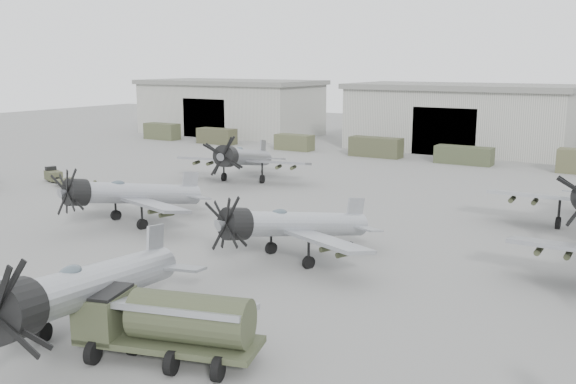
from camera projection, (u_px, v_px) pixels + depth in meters
name	position (u px, v px, depth m)	size (l,w,h in m)	color
ground	(111.00, 281.00, 34.22)	(220.00, 220.00, 0.00)	slate
hangar_left	(230.00, 107.00, 104.59)	(29.00, 14.80, 8.70)	#AAAA9F
hangar_center	(461.00, 117.00, 85.11)	(29.00, 14.80, 8.70)	#AAAA9F
support_truck_0	(162.00, 131.00, 97.31)	(5.64, 2.20, 2.43)	#3F432C
support_truck_1	(217.00, 136.00, 91.97)	(5.82, 2.20, 2.21)	#3C3C27
support_truck_2	(294.00, 142.00, 85.31)	(5.11, 2.20, 2.08)	#44472E
support_truck_3	(376.00, 147.00, 79.25)	(6.53, 2.20, 2.42)	#3C3E29
support_truck_4	(464.00, 155.00, 73.65)	(6.50, 2.20, 2.03)	#3A402A
aircraft_near_1	(82.00, 289.00, 25.66)	(14.10, 12.69, 5.63)	#979BA0
aircraft_mid_1	(126.00, 194.00, 45.78)	(12.42, 11.18, 4.95)	#999BA1
aircraft_mid_2	(287.00, 225.00, 37.33)	(11.89, 10.74, 4.81)	#A0A4A9
aircraft_far_0	(242.00, 158.00, 62.12)	(13.40, 12.06, 5.33)	gray
fuel_tanker	(166.00, 320.00, 25.01)	(7.60, 4.71, 2.79)	#373D28
tug_trailer	(59.00, 178.00, 61.68)	(7.23, 3.69, 1.45)	#3E402A
ground_crew	(96.00, 190.00, 54.76)	(0.60, 0.39, 1.64)	#3B3F29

